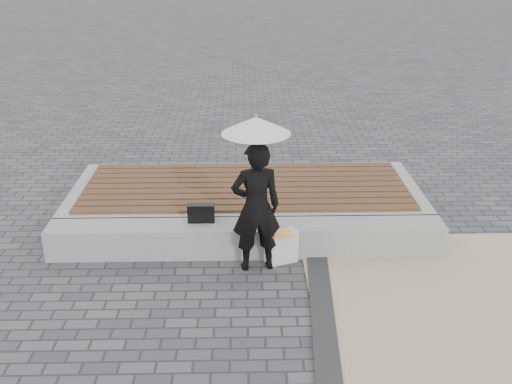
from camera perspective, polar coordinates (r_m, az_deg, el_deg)
ground at (r=6.21m, az=-0.81°, el=-13.00°), size 80.00×80.00×0.00m
edging_band at (r=5.85m, az=6.88°, el=-15.55°), size 0.61×5.20×0.04m
seating_ledge at (r=7.47m, az=-0.93°, el=-4.49°), size 5.00×0.45×0.40m
timber_platform at (r=8.55m, az=-0.99°, el=-0.76°), size 5.00×2.00×0.40m
timber_decking at (r=8.46m, az=-1.00°, el=0.60°), size 4.60×1.80×0.04m
woman at (r=6.85m, az=0.00°, el=-1.51°), size 0.64×0.47×1.61m
parasol at (r=6.50m, az=0.00°, el=6.51°), size 0.78×0.78×0.99m
handbag at (r=7.41m, az=-5.36°, el=-2.05°), size 0.34×0.12×0.24m
canvas_tote at (r=7.24m, az=2.47°, el=-5.37°), size 0.43×0.30×0.41m
magazine at (r=7.10m, az=2.52°, el=-4.06°), size 0.29×0.22×0.01m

